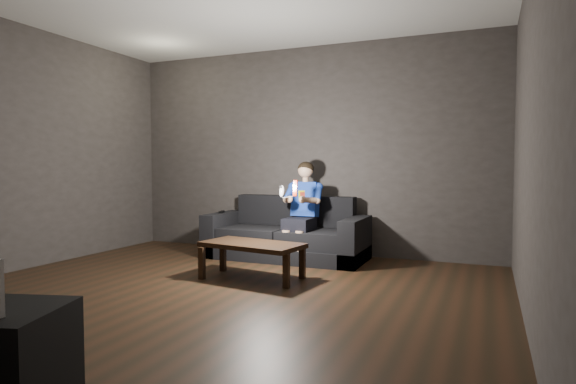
% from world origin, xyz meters
% --- Properties ---
extents(floor, '(5.00, 5.00, 0.00)m').
position_xyz_m(floor, '(0.00, 0.00, 0.00)').
color(floor, black).
rests_on(floor, ground).
extents(back_wall, '(5.00, 0.04, 2.70)m').
position_xyz_m(back_wall, '(0.00, 2.50, 1.35)').
color(back_wall, '#342F2C').
rests_on(back_wall, ground).
extents(right_wall, '(0.04, 5.00, 2.70)m').
position_xyz_m(right_wall, '(2.50, 0.00, 1.35)').
color(right_wall, '#342F2C').
rests_on(right_wall, ground).
extents(sofa, '(1.97, 0.85, 0.76)m').
position_xyz_m(sofa, '(-0.07, 2.02, 0.25)').
color(sofa, black).
rests_on(sofa, floor).
extents(child, '(0.47, 0.58, 1.16)m').
position_xyz_m(child, '(0.16, 1.98, 0.69)').
color(child, black).
rests_on(child, sofa).
extents(wii_remote_red, '(0.05, 0.07, 0.18)m').
position_xyz_m(wii_remote_red, '(0.25, 1.53, 0.90)').
color(wii_remote_red, red).
rests_on(wii_remote_red, child).
extents(nunchuk_white, '(0.07, 0.09, 0.15)m').
position_xyz_m(nunchuk_white, '(0.08, 1.53, 0.86)').
color(nunchuk_white, silver).
rests_on(nunchuk_white, child).
extents(wii_remote_black, '(0.07, 0.16, 0.03)m').
position_xyz_m(wii_remote_black, '(-0.95, 1.95, 0.55)').
color(wii_remote_black, black).
rests_on(wii_remote_black, sofa).
extents(coffee_table, '(1.08, 0.66, 0.37)m').
position_xyz_m(coffee_table, '(0.05, 0.85, 0.32)').
color(coffee_table, black).
rests_on(coffee_table, floor).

